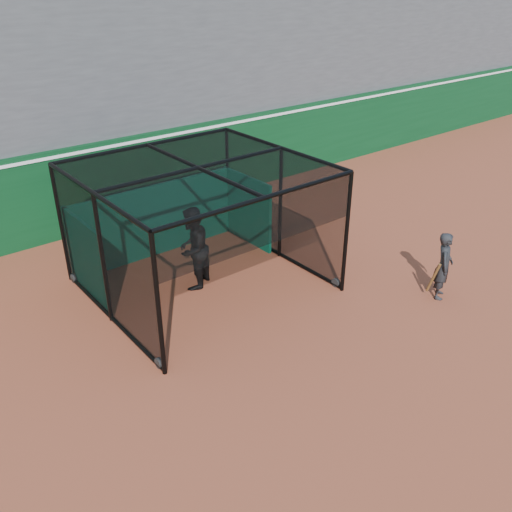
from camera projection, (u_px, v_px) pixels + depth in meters
ground at (293, 371)px, 10.16m from camera, size 120.00×120.00×0.00m
outfield_wall at (94, 184)px, 15.43m from camera, size 50.00×0.50×2.50m
grandstand at (28, 53)px, 16.56m from camera, size 50.00×7.85×8.95m
batting_cage at (201, 229)px, 12.33m from camera, size 4.87×4.60×2.91m
batter at (193, 248)px, 12.49m from camera, size 1.22×1.16×1.99m
on_deck_player at (443, 266)px, 12.16m from camera, size 0.70×0.64×1.60m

